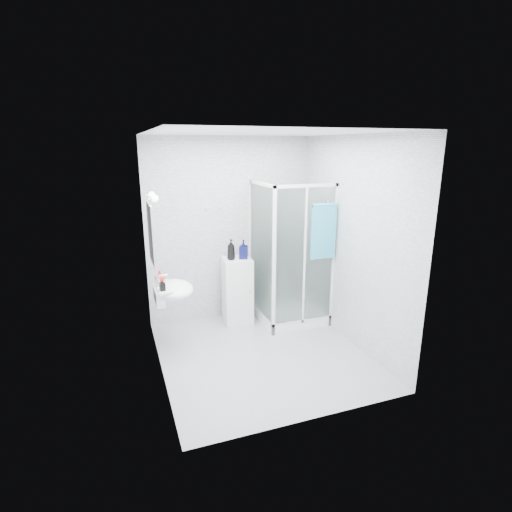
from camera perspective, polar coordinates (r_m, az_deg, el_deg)
name	(u,v)px	position (r m, az deg, el deg)	size (l,w,h in m)	color
room	(262,251)	(4.55, 0.91, 0.66)	(2.40, 2.60, 2.60)	silver
shower_enclosure	(287,292)	(5.74, 4.42, -5.17)	(0.90, 0.95, 2.00)	white
wall_basin	(172,290)	(4.90, -11.93, -4.80)	(0.46, 0.56, 0.35)	white
mirror	(151,234)	(4.68, -14.81, 3.07)	(0.02, 0.60, 0.70)	white
vanity_lights	(153,197)	(4.62, -14.56, 8.21)	(0.10, 0.40, 0.08)	silver
wall_hooks	(213,209)	(5.59, -6.10, 6.70)	(0.23, 0.06, 0.03)	silver
storage_cabinet	(237,291)	(5.71, -2.66, -4.95)	(0.42, 0.43, 0.95)	white
hand_towel	(323,230)	(5.26, 9.61, 3.70)	(0.34, 0.05, 0.73)	teal
shampoo_bottle_a	(231,249)	(5.48, -3.58, 0.94)	(0.11, 0.11, 0.29)	black
shampoo_bottle_b	(243,249)	(5.54, -1.80, 0.96)	(0.12, 0.12, 0.26)	#0A0B3E
soap_dispenser_orange	(160,276)	(4.96, -13.57, -2.86)	(0.12, 0.12, 0.16)	red
soap_dispenser_black	(162,285)	(4.69, -13.24, -4.04)	(0.06, 0.06, 0.14)	black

